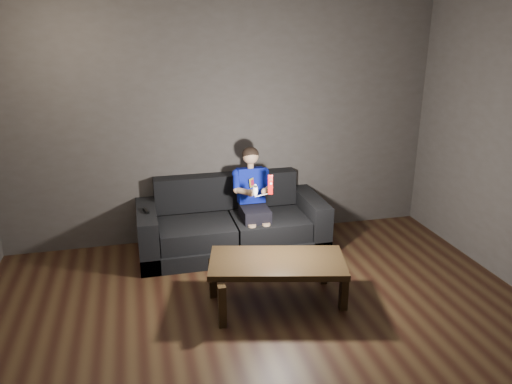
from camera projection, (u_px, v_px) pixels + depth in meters
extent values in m
plane|color=black|center=(285.00, 363.00, 3.79)|extent=(5.00, 5.00, 0.00)
cube|color=#3E3936|center=(223.00, 125.00, 5.65)|extent=(5.00, 0.04, 2.70)
cube|color=black|center=(232.00, 242.00, 5.65)|extent=(2.06, 0.89, 0.18)
cube|color=black|center=(197.00, 233.00, 5.41)|extent=(0.80, 0.63, 0.22)
cube|color=black|center=(270.00, 226.00, 5.60)|extent=(0.80, 0.63, 0.22)
cube|color=black|center=(226.00, 191.00, 5.80)|extent=(1.65, 0.21, 0.40)
cube|color=black|center=(148.00, 235.00, 5.38)|extent=(0.21, 0.89, 0.56)
cube|color=black|center=(310.00, 219.00, 5.80)|extent=(0.21, 0.89, 0.56)
cube|color=black|center=(255.00, 213.00, 5.48)|extent=(0.29, 0.37, 0.14)
cube|color=navy|center=(251.00, 185.00, 5.57)|extent=(0.29, 0.21, 0.41)
cube|color=gold|center=(252.00, 182.00, 5.48)|extent=(0.09, 0.09, 0.10)
cube|color=#CA1B41|center=(252.00, 183.00, 5.47)|extent=(0.06, 0.06, 0.06)
cylinder|color=tan|center=(251.00, 166.00, 5.50)|extent=(0.07, 0.07, 0.06)
sphere|color=tan|center=(251.00, 156.00, 5.46)|extent=(0.18, 0.18, 0.18)
ellipsoid|color=black|center=(250.00, 154.00, 5.47)|extent=(0.19, 0.19, 0.16)
cylinder|color=navy|center=(236.00, 182.00, 5.45)|extent=(0.08, 0.22, 0.19)
cylinder|color=navy|center=(268.00, 179.00, 5.53)|extent=(0.08, 0.22, 0.19)
cylinder|color=tan|center=(244.00, 190.00, 5.33)|extent=(0.14, 0.23, 0.10)
cylinder|color=tan|center=(268.00, 188.00, 5.39)|extent=(0.14, 0.23, 0.10)
sphere|color=tan|center=(251.00, 193.00, 5.26)|extent=(0.08, 0.08, 0.08)
sphere|color=tan|center=(265.00, 192.00, 5.30)|extent=(0.08, 0.08, 0.08)
cylinder|color=tan|center=(252.00, 239.00, 5.35)|extent=(0.09, 0.09, 0.33)
cylinder|color=tan|center=(266.00, 238.00, 5.39)|extent=(0.09, 0.09, 0.33)
cube|color=red|center=(270.00, 184.00, 5.06)|extent=(0.06, 0.08, 0.20)
cube|color=#6B1E06|center=(271.00, 180.00, 5.02)|extent=(0.03, 0.02, 0.03)
cylinder|color=white|center=(271.00, 186.00, 5.04)|extent=(0.02, 0.01, 0.02)
ellipsoid|color=white|center=(255.00, 190.00, 5.04)|extent=(0.07, 0.09, 0.14)
cylinder|color=black|center=(256.00, 187.00, 5.00)|extent=(0.02, 0.01, 0.02)
cube|color=black|center=(146.00, 211.00, 5.24)|extent=(0.06, 0.14, 0.03)
cube|color=black|center=(146.00, 208.00, 5.28)|extent=(0.02, 0.02, 0.00)
cube|color=black|center=(277.00, 263.00, 4.47)|extent=(1.32, 0.87, 0.06)
cube|color=black|center=(222.00, 306.00, 4.19)|extent=(0.07, 0.07, 0.39)
cube|color=black|center=(344.00, 290.00, 4.44)|extent=(0.07, 0.07, 0.39)
cube|color=black|center=(213.00, 278.00, 4.65)|extent=(0.07, 0.07, 0.39)
cube|color=black|center=(324.00, 265.00, 4.90)|extent=(0.07, 0.07, 0.39)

